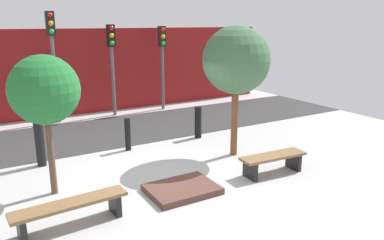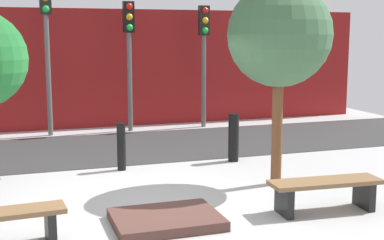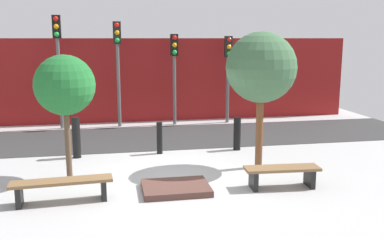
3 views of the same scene
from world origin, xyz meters
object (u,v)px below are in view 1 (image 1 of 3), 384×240
object	(u,v)px
planter_bed	(182,189)
traffic_light_mid_east	(112,53)
traffic_light_east	(162,52)
bench_right	(273,160)
bollard_far_left	(40,144)
bollard_left	(128,135)
bollard_center	(198,122)
bench_left	(71,209)
tree_behind_right_bench	(236,61)
traffic_light_mid_west	(52,47)
tree_behind_left_bench	(44,91)

from	to	relation	value
planter_bed	traffic_light_mid_east	distance (m)	7.44
traffic_light_mid_east	traffic_light_east	size ratio (longest dim) A/B	1.02
bench_right	bollard_far_left	distance (m)	5.55
bench_right	bollard_left	world-z (taller)	bollard_left
bollard_center	bench_left	bearing A→B (deg)	-144.33
bollard_left	tree_behind_right_bench	bearing A→B (deg)	-37.44
traffic_light_mid_west	traffic_light_mid_east	size ratio (longest dim) A/B	1.13
bench_left	bollard_center	xyz separation A→B (m)	(4.51, 3.23, 0.14)
bollard_left	traffic_light_east	xyz separation A→B (m)	(3.04, 3.99, 1.81)
bench_left	traffic_light_mid_east	world-z (taller)	traffic_light_mid_east
tree_behind_left_bench	traffic_light_mid_east	distance (m)	6.60
bollard_far_left	traffic_light_mid_east	bearing A→B (deg)	50.84
bollard_left	traffic_light_mid_east	distance (m)	4.51
bollard_far_left	bench_left	bearing A→B (deg)	-90.70
traffic_light_east	planter_bed	bearing A→B (deg)	-113.39
bollard_center	traffic_light_mid_east	bearing A→B (deg)	107.04
bollard_far_left	bollard_center	distance (m)	4.47
bench_right	bollard_center	bearing A→B (deg)	94.39
planter_bed	bollard_left	distance (m)	3.06
tree_behind_left_bench	bollard_far_left	xyz separation A→B (m)	(0.04, 1.74, -1.58)
bollard_far_left	bollard_center	xyz separation A→B (m)	(4.47, 0.00, -0.07)
tree_behind_right_bench	traffic_light_mid_east	xyz separation A→B (m)	(-1.26, 5.73, -0.16)
traffic_light_east	bollard_center	bearing A→B (deg)	-101.39
bench_right	traffic_light_east	distance (m)	7.51
bollard_left	bollard_center	world-z (taller)	bollard_center
bench_right	tree_behind_right_bench	size ratio (longest dim) A/B	0.49
bench_left	bollard_center	distance (m)	5.55
planter_bed	bollard_far_left	bearing A→B (deg)	126.36
tree_behind_left_bench	traffic_light_mid_east	size ratio (longest dim) A/B	0.85
tree_behind_left_bench	traffic_light_mid_east	xyz separation A→B (m)	(3.29, 5.73, 0.17)
tree_behind_right_bench	bollard_far_left	xyz separation A→B (m)	(-4.51, 1.74, -1.91)
bench_left	traffic_light_east	xyz separation A→B (m)	(5.31, 7.22, 1.92)
planter_bed	tree_behind_right_bench	distance (m)	3.55
tree_behind_left_bench	bollard_left	size ratio (longest dim) A/B	3.19
bollard_far_left	traffic_light_mid_west	size ratio (longest dim) A/B	0.29
bench_right	traffic_light_mid_east	world-z (taller)	traffic_light_mid_east
bollard_left	traffic_light_east	distance (m)	5.33
bollard_center	tree_behind_right_bench	bearing A→B (deg)	-88.70
planter_bed	bollard_far_left	size ratio (longest dim) A/B	1.27
bollard_left	planter_bed	bearing A→B (deg)	-90.00
planter_bed	bollard_center	size ratio (longest dim) A/B	1.47
bollard_left	tree_behind_left_bench	bearing A→B (deg)	-142.56
bench_left	bollard_far_left	xyz separation A→B (m)	(0.04, 3.23, 0.22)
tree_behind_left_bench	bollard_far_left	distance (m)	2.35
bench_left	traffic_light_east	distance (m)	9.17
tree_behind_right_bench	bollard_left	bearing A→B (deg)	142.56
planter_bed	bench_right	bearing A→B (deg)	-5.03
bench_right	bollard_center	size ratio (longest dim) A/B	1.71
bench_left	traffic_light_mid_west	bearing A→B (deg)	76.40
planter_bed	bench_left	bearing A→B (deg)	-174.97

